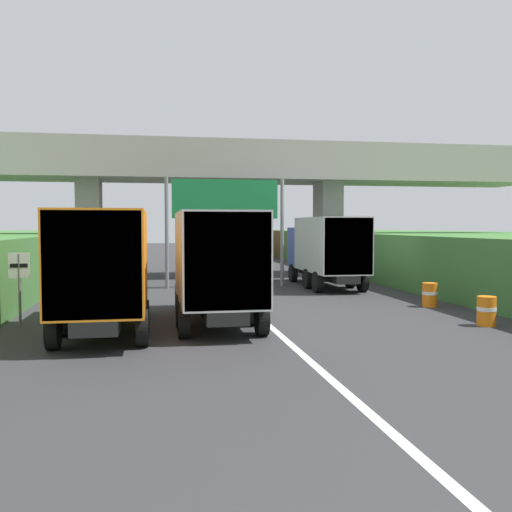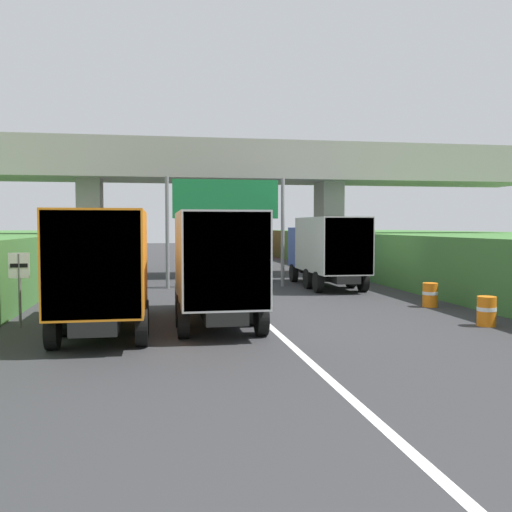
{
  "view_description": "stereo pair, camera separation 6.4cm",
  "coord_description": "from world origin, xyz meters",
  "px_view_note": "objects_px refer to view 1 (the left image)",
  "views": [
    {
      "loc": [
        -3.38,
        -1.08,
        3.03
      ],
      "look_at": [
        0.0,
        18.08,
        2.0
      ],
      "focal_mm": 39.98,
      "sensor_mm": 36.0,
      "label": 1
    },
    {
      "loc": [
        -3.32,
        -1.09,
        3.03
      ],
      "look_at": [
        0.0,
        18.08,
        2.0
      ],
      "focal_mm": 39.98,
      "sensor_mm": 36.0,
      "label": 2
    }
  ],
  "objects_px": {
    "truck_blue": "(326,248)",
    "car_yellow": "(227,255)",
    "speed_limit_sign": "(19,278)",
    "truck_red": "(245,237)",
    "construction_barrel_3": "(430,295)",
    "overhead_highway_sign": "(225,206)",
    "construction_barrel_2": "(486,311)",
    "truck_orange": "(105,264)",
    "truck_silver": "(214,261)"
  },
  "relations": [
    {
      "from": "truck_blue",
      "to": "car_yellow",
      "type": "distance_m",
      "value": 15.73
    },
    {
      "from": "speed_limit_sign",
      "to": "truck_red",
      "type": "height_order",
      "value": "truck_red"
    },
    {
      "from": "construction_barrel_3",
      "to": "speed_limit_sign",
      "type": "bearing_deg",
      "value": -172.52
    },
    {
      "from": "overhead_highway_sign",
      "to": "truck_blue",
      "type": "distance_m",
      "value": 5.36
    },
    {
      "from": "construction_barrel_2",
      "to": "truck_blue",
      "type": "bearing_deg",
      "value": 97.85
    },
    {
      "from": "truck_orange",
      "to": "construction_barrel_2",
      "type": "relative_size",
      "value": 8.11
    },
    {
      "from": "speed_limit_sign",
      "to": "construction_barrel_2",
      "type": "xyz_separation_m",
      "value": [
        13.88,
        -2.24,
        -1.02
      ]
    },
    {
      "from": "truck_orange",
      "to": "car_yellow",
      "type": "bearing_deg",
      "value": 75.35
    },
    {
      "from": "speed_limit_sign",
      "to": "truck_red",
      "type": "distance_m",
      "value": 38.26
    },
    {
      "from": "speed_limit_sign",
      "to": "car_yellow",
      "type": "distance_m",
      "value": 26.33
    },
    {
      "from": "construction_barrel_2",
      "to": "construction_barrel_3",
      "type": "relative_size",
      "value": 1.0
    },
    {
      "from": "truck_silver",
      "to": "truck_red",
      "type": "height_order",
      "value": "same"
    },
    {
      "from": "speed_limit_sign",
      "to": "construction_barrel_2",
      "type": "bearing_deg",
      "value": -9.16
    },
    {
      "from": "overhead_highway_sign",
      "to": "truck_red",
      "type": "distance_m",
      "value": 26.83
    },
    {
      "from": "truck_red",
      "to": "car_yellow",
      "type": "height_order",
      "value": "truck_red"
    },
    {
      "from": "truck_orange",
      "to": "truck_silver",
      "type": "bearing_deg",
      "value": 15.17
    },
    {
      "from": "truck_silver",
      "to": "truck_blue",
      "type": "distance_m",
      "value": 11.48
    },
    {
      "from": "truck_orange",
      "to": "car_yellow",
      "type": "height_order",
      "value": "truck_orange"
    },
    {
      "from": "truck_blue",
      "to": "construction_barrel_2",
      "type": "xyz_separation_m",
      "value": [
        1.58,
        -11.43,
        -1.47
      ]
    },
    {
      "from": "speed_limit_sign",
      "to": "truck_orange",
      "type": "height_order",
      "value": "truck_orange"
    },
    {
      "from": "truck_silver",
      "to": "car_yellow",
      "type": "relative_size",
      "value": 1.78
    },
    {
      "from": "car_yellow",
      "to": "construction_barrel_3",
      "type": "bearing_deg",
      "value": -78.13
    },
    {
      "from": "truck_silver",
      "to": "construction_barrel_3",
      "type": "bearing_deg",
      "value": 14.41
    },
    {
      "from": "car_yellow",
      "to": "overhead_highway_sign",
      "type": "bearing_deg",
      "value": -97.48
    },
    {
      "from": "car_yellow",
      "to": "construction_barrel_3",
      "type": "relative_size",
      "value": 4.56
    },
    {
      "from": "speed_limit_sign",
      "to": "construction_barrel_3",
      "type": "xyz_separation_m",
      "value": [
        14.12,
        1.85,
        -1.02
      ]
    },
    {
      "from": "overhead_highway_sign",
      "to": "construction_barrel_2",
      "type": "distance_m",
      "value": 14.2
    },
    {
      "from": "speed_limit_sign",
      "to": "truck_blue",
      "type": "distance_m",
      "value": 15.36
    },
    {
      "from": "truck_red",
      "to": "construction_barrel_2",
      "type": "height_order",
      "value": "truck_red"
    },
    {
      "from": "overhead_highway_sign",
      "to": "speed_limit_sign",
      "type": "relative_size",
      "value": 2.64
    },
    {
      "from": "construction_barrel_3",
      "to": "truck_red",
      "type": "bearing_deg",
      "value": 92.69
    },
    {
      "from": "truck_silver",
      "to": "truck_orange",
      "type": "relative_size",
      "value": 1.0
    },
    {
      "from": "speed_limit_sign",
      "to": "truck_red",
      "type": "relative_size",
      "value": 0.31
    },
    {
      "from": "truck_orange",
      "to": "truck_blue",
      "type": "height_order",
      "value": "same"
    },
    {
      "from": "truck_blue",
      "to": "construction_barrel_2",
      "type": "bearing_deg",
      "value": -82.15
    },
    {
      "from": "speed_limit_sign",
      "to": "truck_blue",
      "type": "height_order",
      "value": "truck_blue"
    },
    {
      "from": "truck_orange",
      "to": "truck_blue",
      "type": "xyz_separation_m",
      "value": [
        9.7,
        10.35,
        0.0
      ]
    },
    {
      "from": "speed_limit_sign",
      "to": "truck_blue",
      "type": "bearing_deg",
      "value": 36.78
    },
    {
      "from": "truck_silver",
      "to": "truck_blue",
      "type": "relative_size",
      "value": 1.0
    },
    {
      "from": "construction_barrel_2",
      "to": "construction_barrel_3",
      "type": "height_order",
      "value": "same"
    },
    {
      "from": "construction_barrel_3",
      "to": "car_yellow",
      "type": "bearing_deg",
      "value": 101.87
    },
    {
      "from": "construction_barrel_3",
      "to": "truck_silver",
      "type": "bearing_deg",
      "value": -165.59
    },
    {
      "from": "truck_red",
      "to": "truck_blue",
      "type": "xyz_separation_m",
      "value": [
        -0.2,
        -26.96,
        0.0
      ]
    },
    {
      "from": "overhead_highway_sign",
      "to": "truck_silver",
      "type": "xyz_separation_m",
      "value": [
        -1.59,
        -10.18,
        -2.05
      ]
    },
    {
      "from": "construction_barrel_2",
      "to": "truck_silver",
      "type": "bearing_deg",
      "value": 166.36
    },
    {
      "from": "speed_limit_sign",
      "to": "car_yellow",
      "type": "relative_size",
      "value": 0.54
    },
    {
      "from": "overhead_highway_sign",
      "to": "truck_blue",
      "type": "relative_size",
      "value": 0.81
    },
    {
      "from": "speed_limit_sign",
      "to": "truck_blue",
      "type": "xyz_separation_m",
      "value": [
        12.3,
        9.19,
        0.46
      ]
    },
    {
      "from": "construction_barrel_3",
      "to": "truck_orange",
      "type": "bearing_deg",
      "value": -165.38
    },
    {
      "from": "truck_orange",
      "to": "truck_blue",
      "type": "bearing_deg",
      "value": 46.84
    }
  ]
}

